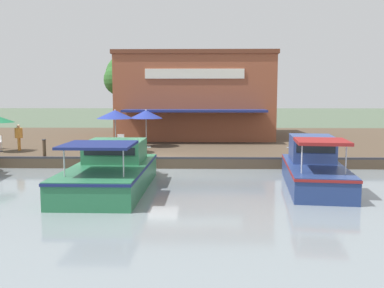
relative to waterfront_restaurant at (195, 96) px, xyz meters
The scene contains 13 objects.
ground_plane 14.04m from the waterfront_restaurant, ahead, with size 220.00×220.00×0.00m, color #4C5B47.
quay_deck 4.76m from the waterfront_restaurant, 41.00° to the right, with size 22.00×56.00×0.60m, color #4C3D2D.
quay_edge_fender 13.78m from the waterfront_restaurant, ahead, with size 0.20×50.40×0.10m, color #2D2D33.
waterfront_restaurant is the anchor object (origin of this frame).
patio_umbrella_mid_patio_left 8.48m from the waterfront_restaurant, 22.03° to the right, with size 2.16×2.16×2.45m.
patio_umbrella_far_corner 11.98m from the waterfront_restaurant, 22.32° to the right, with size 2.13×2.13×2.57m.
cafe_chair_facing_river 11.82m from the waterfront_restaurant, 18.40° to the right, with size 0.60×0.60×0.85m.
cafe_chair_far_corner_seat 9.91m from the waterfront_restaurant, 30.20° to the right, with size 0.48×0.48×0.85m.
person_near_entrance 14.80m from the waterfront_restaurant, 47.13° to the right, with size 0.46×0.46×1.61m.
motorboat_distant_upstream 18.10m from the waterfront_restaurant, 17.64° to the left, with size 7.77×3.14×2.18m.
motorboat_far_downstream 18.20m from the waterfront_restaurant, 10.62° to the right, with size 8.43×3.17×2.12m.
mooring_post 15.52m from the waterfront_restaurant, 31.77° to the right, with size 0.22×0.22×1.01m.
tree_upstream_bank 8.33m from the waterfront_restaurant, 125.51° to the right, with size 4.39×4.18×7.33m.
Camera 1 is at (22.46, 2.47, 3.98)m, focal length 40.00 mm.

